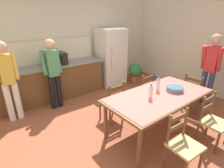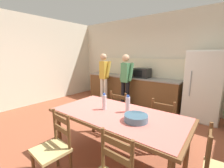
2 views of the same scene
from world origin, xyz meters
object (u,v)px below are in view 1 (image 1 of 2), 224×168
chair_side_far_right (143,91)px  person_by_table (210,67)px  chair_side_near_left (183,144)px  chair_side_far_left (113,102)px  bottle_off_centre (158,85)px  bottle_near_centre (151,92)px  serving_bowl (175,88)px  microwave (56,59)px  person_at_counter (53,71)px  refrigerator (111,57)px  chair_head_end (194,93)px  dining_table (159,98)px  potted_plant (135,72)px  person_at_sink (8,78)px  chair_side_near_right (213,121)px

chair_side_far_right → person_by_table: size_ratio=0.52×
chair_side_near_left → person_by_table: bearing=23.2°
chair_side_far_left → chair_side_near_left: bearing=88.6°
bottle_off_centre → person_by_table: bearing=-3.3°
bottle_near_centre → serving_bowl: size_ratio=0.84×
microwave → person_at_counter: (-0.28, -0.52, -0.15)m
refrigerator → chair_head_end: 2.65m
chair_side_near_left → person_by_table: (2.31, 0.85, 0.54)m
dining_table → person_by_table: bearing=0.9°
potted_plant → chair_side_far_left: bearing=-145.1°
serving_bowl → person_by_table: bearing=3.7°
person_at_sink → potted_plant: person_at_sink is taller
bottle_off_centre → chair_side_near_right: bearing=-67.5°
chair_side_near_right → potted_plant: (0.98, 2.95, -0.06)m
microwave → serving_bowl: bearing=-63.7°
chair_side_near_left → potted_plant: chair_side_near_left is taller
microwave → chair_head_end: bearing=-48.4°
chair_side_far_right → person_at_sink: 2.94m
refrigerator → microwave: bearing=179.4°
bottle_near_centre → chair_side_far_left: 0.96m
chair_side_far_right → chair_side_near_right: same height
bottle_near_centre → chair_side_near_right: (0.74, -0.79, -0.47)m
serving_bowl → chair_side_near_right: bearing=-80.4°
dining_table → chair_side_near_left: bearing=-118.1°
bottle_near_centre → potted_plant: size_ratio=0.40×
person_by_table → dining_table: bearing=-7.7°
chair_head_end → chair_side_far_left: bearing=62.5°
bottle_near_centre → chair_side_far_right: bearing=49.8°
refrigerator → chair_side_near_right: refrigerator is taller
chair_side_far_right → chair_side_near_left: bearing=58.9°
refrigerator → potted_plant: 0.95m
chair_side_far_right → bottle_off_centre: bearing=60.7°
bottle_near_centre → chair_side_near_left: bearing=-102.5°
refrigerator → bottle_off_centre: refrigerator is taller
refrigerator → bottle_near_centre: (-1.04, -2.59, 0.03)m
bottle_off_centre → chair_head_end: (1.22, -0.10, -0.47)m
chair_side_far_left → chair_side_near_left: (0.04, -1.62, 0.00)m
person_at_sink → person_at_counter: size_ratio=1.02×
microwave → chair_side_near_right: bearing=-67.0°
dining_table → serving_bowl: bearing=-10.7°
person_by_table → potted_plant: 2.25m
dining_table → person_at_sink: person_at_sink is taller
person_by_table → chair_side_far_left: bearing=-26.7°
refrigerator → chair_side_far_left: (-1.26, -1.79, -0.44)m
chair_side_near_left → person_by_table: person_by_table is taller
person_at_counter → chair_side_far_left: bearing=-149.6°
chair_side_far_right → chair_side_near_right: size_ratio=1.00×
dining_table → chair_side_far_left: chair_side_far_left is taller
bottle_near_centre → chair_side_far_left: bottle_near_centre is taller
bottle_near_centre → potted_plant: 2.82m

